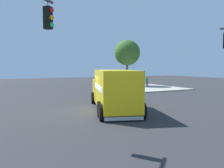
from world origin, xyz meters
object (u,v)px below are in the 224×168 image
(delivery_truck, at_px, (114,89))
(pedestrian_near_corner, at_px, (147,81))
(shade_tree_near, at_px, (127,53))
(pedestrian_crossing, at_px, (122,81))

(delivery_truck, relative_size, pedestrian_near_corner, 5.40)
(pedestrian_near_corner, bearing_deg, shade_tree_near, -53.84)
(pedestrian_crossing, height_order, shade_tree_near, shade_tree_near)
(delivery_truck, height_order, pedestrian_crossing, delivery_truck)
(pedestrian_near_corner, relative_size, pedestrian_crossing, 0.94)
(delivery_truck, height_order, pedestrian_near_corner, delivery_truck)
(delivery_truck, distance_m, shade_tree_near, 21.23)
(pedestrian_near_corner, xyz_separation_m, pedestrian_crossing, (4.67, 0.45, 0.07))
(pedestrian_near_corner, bearing_deg, pedestrian_crossing, 5.55)
(shade_tree_near, bearing_deg, pedestrian_near_corner, 126.16)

